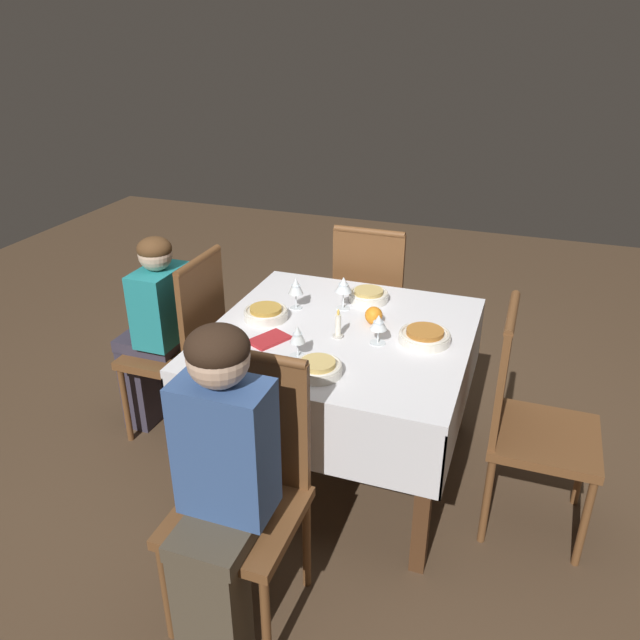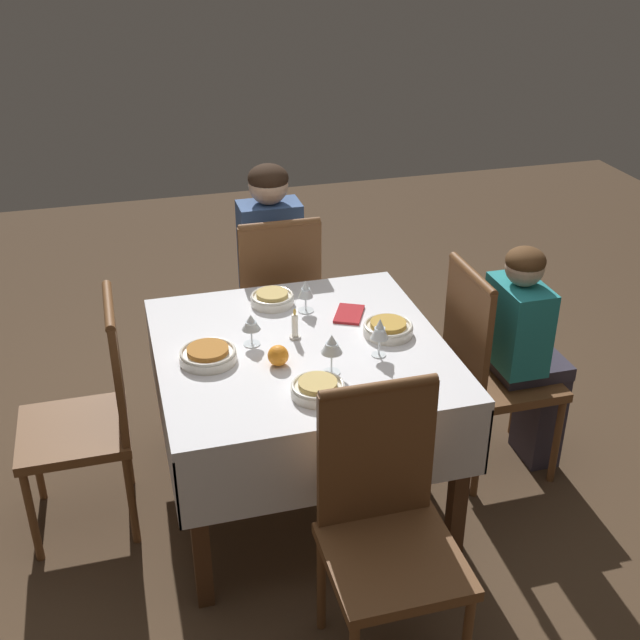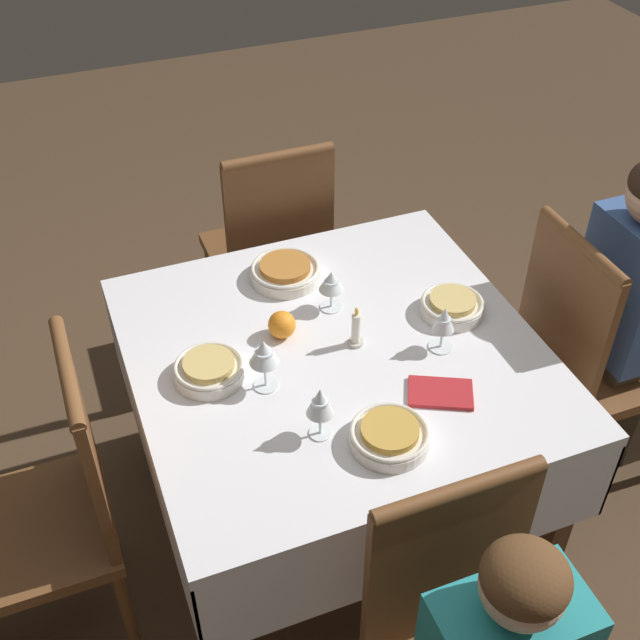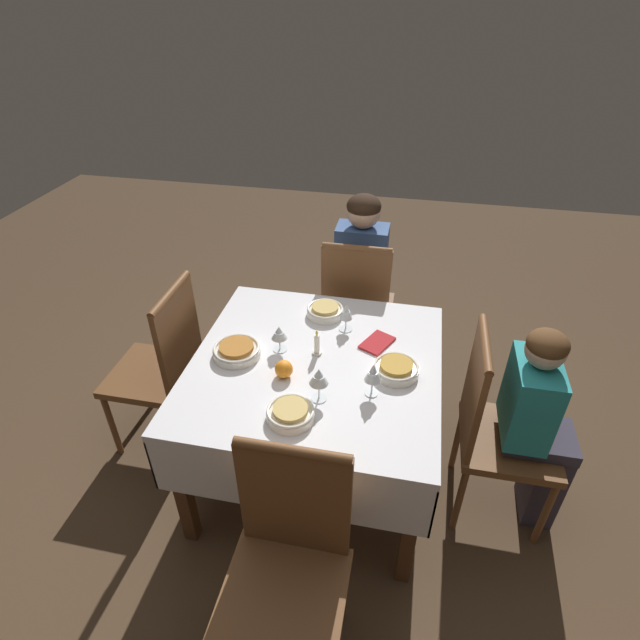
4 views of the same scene
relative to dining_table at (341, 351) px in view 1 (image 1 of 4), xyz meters
The scene contains 19 objects.
ground_plane 0.64m from the dining_table, ahead, with size 8.00×8.00×0.00m, color #4C3826.
dining_table is the anchor object (origin of this frame).
chair_west 0.83m from the dining_table, behind, with size 0.43×0.42×0.99m.
chair_north 0.82m from the dining_table, 88.43° to the left, with size 0.42×0.43×0.99m.
chair_east 0.83m from the dining_table, ahead, with size 0.43×0.42×0.99m.
chair_south 0.83m from the dining_table, 95.30° to the right, with size 0.42×0.43×0.99m.
person_adult_denim 0.99m from the dining_table, behind, with size 0.34×0.30×1.18m.
person_child_teal 0.99m from the dining_table, 88.70° to the left, with size 0.30×0.33×1.06m.
bowl_west 0.40m from the dining_table, behind, with size 0.19×0.19×0.06m.
wine_glass_west 0.35m from the dining_table, 161.31° to the left, with size 0.07×0.07×0.14m.
bowl_north 0.38m from the dining_table, 89.06° to the left, with size 0.20×0.20×0.06m.
wine_glass_north 0.38m from the dining_table, 60.56° to the left, with size 0.07×0.07×0.16m.
bowl_east 0.38m from the dining_table, ahead, with size 0.19×0.19×0.06m.
wine_glass_east 0.32m from the dining_table, 15.37° to the left, with size 0.08×0.08×0.16m.
bowl_south 0.39m from the dining_table, 86.42° to the right, with size 0.22×0.22×0.06m.
wine_glass_south 0.27m from the dining_table, 107.46° to the right, with size 0.07×0.07×0.13m.
candle_centerpiece 0.16m from the dining_table, behind, with size 0.05×0.05×0.13m.
orange_fruit 0.22m from the dining_table, 43.62° to the right, with size 0.08×0.08×0.08m, color orange.
napkin_red_folded 0.34m from the dining_table, 126.36° to the left, with size 0.20×0.17×0.01m.
Camera 1 is at (-2.32, -0.73, 1.98)m, focal length 35.00 mm.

